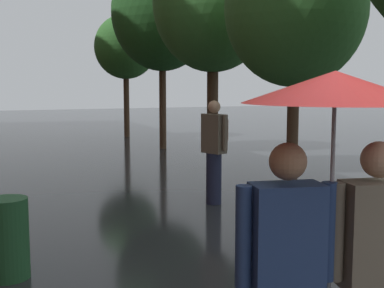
# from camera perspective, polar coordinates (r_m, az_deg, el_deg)

# --- Properties ---
(street_tree_1) EXTENTS (2.52, 2.52, 4.75)m
(street_tree_1) POSITION_cam_1_polar(r_m,az_deg,el_deg) (9.60, 11.36, 14.46)
(street_tree_1) COLOR #473323
(street_tree_1) RESTS_ON ground
(street_tree_2) EXTENTS (2.82, 2.82, 5.51)m
(street_tree_2) POSITION_cam_1_polar(r_m,az_deg,el_deg) (12.44, 2.34, 15.26)
(street_tree_2) COLOR #473323
(street_tree_2) RESTS_ON ground
(street_tree_3) EXTENTS (3.10, 3.10, 5.97)m
(street_tree_3) POSITION_cam_1_polar(r_m,az_deg,el_deg) (16.24, -3.33, 14.29)
(street_tree_3) COLOR #473323
(street_tree_3) RESTS_ON ground
(street_tree_4) EXTENTS (2.37, 2.37, 4.63)m
(street_tree_4) POSITION_cam_1_polar(r_m,az_deg,el_deg) (19.97, -7.35, 10.58)
(street_tree_4) COLOR #473323
(street_tree_4) RESTS_ON ground
(couple_under_umbrella) EXTENTS (1.12, 1.04, 2.10)m
(couple_under_umbrella) POSITION_cam_1_polar(r_m,az_deg,el_deg) (3.04, 15.26, -6.25)
(couple_under_umbrella) COLOR #1E233D
(couple_under_umbrella) RESTS_ON ground
(litter_bin) EXTENTS (0.44, 0.44, 0.85)m
(litter_bin) POSITION_cam_1_polar(r_m,az_deg,el_deg) (5.77, -19.75, -9.81)
(litter_bin) COLOR #1E4C28
(litter_bin) RESTS_ON ground
(pedestrian_walking_midground) EXTENTS (0.42, 0.56, 1.75)m
(pedestrian_walking_midground) POSITION_cam_1_polar(r_m,az_deg,el_deg) (8.66, 2.50, -0.60)
(pedestrian_walking_midground) COLOR #1E233D
(pedestrian_walking_midground) RESTS_ON ground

